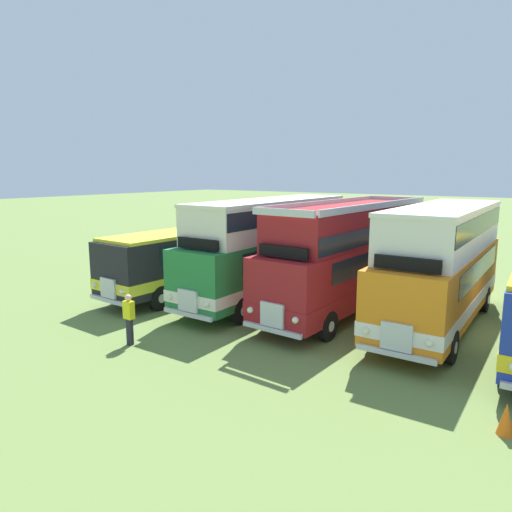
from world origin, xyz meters
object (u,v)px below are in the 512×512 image
(bus_second_in_row, at_px, (270,244))
(bus_third_in_row, at_px, (350,254))
(bus_fourth_in_row, at_px, (442,261))
(marshal_person, at_px, (129,319))
(bus_first_in_row, at_px, (207,252))
(cone_near_end, at_px, (506,419))

(bus_second_in_row, xyz_separation_m, bus_third_in_row, (3.68, 0.44, -0.11))
(bus_fourth_in_row, relative_size, marshal_person, 5.81)
(bus_first_in_row, relative_size, bus_fourth_in_row, 1.17)
(bus_third_in_row, xyz_separation_m, bus_fourth_in_row, (3.67, -0.14, 0.11))
(bus_third_in_row, xyz_separation_m, marshal_person, (-4.24, -8.06, -1.47))
(bus_second_in_row, height_order, marshal_person, bus_second_in_row)
(bus_first_in_row, xyz_separation_m, bus_third_in_row, (7.36, 0.49, 0.60))
(cone_near_end, xyz_separation_m, marshal_person, (-11.03, -1.11, 0.52))
(bus_second_in_row, relative_size, bus_third_in_row, 0.97)
(bus_third_in_row, xyz_separation_m, cone_near_end, (6.79, -6.95, -1.99))
(bus_first_in_row, height_order, marshal_person, bus_first_in_row)
(cone_near_end, bearing_deg, bus_fourth_in_row, 114.64)
(bus_second_in_row, height_order, bus_fourth_in_row, same)
(bus_third_in_row, relative_size, cone_near_end, 14.82)
(bus_second_in_row, height_order, cone_near_end, bus_second_in_row)
(bus_first_in_row, height_order, bus_second_in_row, bus_second_in_row)
(cone_near_end, bearing_deg, marshal_person, -174.27)
(marshal_person, bearing_deg, bus_second_in_row, 85.80)
(bus_first_in_row, bearing_deg, bus_fourth_in_row, 1.79)
(bus_second_in_row, relative_size, marshal_person, 6.18)
(bus_first_in_row, xyz_separation_m, marshal_person, (3.12, -7.57, -0.87))
(bus_third_in_row, bearing_deg, bus_first_in_row, -176.20)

